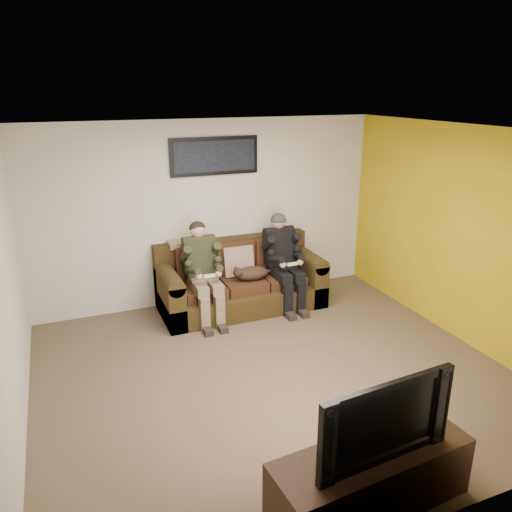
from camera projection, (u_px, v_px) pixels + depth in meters
name	position (u px, v px, depth m)	size (l,w,h in m)	color
floor	(273.00, 373.00, 5.52)	(5.00, 5.00, 0.00)	brown
ceiling	(276.00, 132.00, 4.68)	(5.00, 5.00, 0.00)	silver
wall_back	(209.00, 213.00, 7.07)	(5.00, 5.00, 0.00)	beige
wall_front	(421.00, 373.00, 3.13)	(5.00, 5.00, 0.00)	beige
wall_left	(4.00, 299.00, 4.21)	(4.50, 4.50, 0.00)	beige
wall_right	(464.00, 236.00, 5.99)	(4.50, 4.50, 0.00)	beige
accent_wall_right	(463.00, 236.00, 5.99)	(4.50, 4.50, 0.00)	gold
sofa	(239.00, 282.00, 7.11)	(2.28, 0.98, 0.93)	#362610
throw_pillow	(238.00, 261.00, 7.05)	(0.44, 0.12, 0.41)	#977963
throw_blanket	(185.00, 243.00, 6.93)	(0.47, 0.23, 0.08)	tan
person_left	(203.00, 266.00, 6.61)	(0.51, 0.87, 1.31)	#877054
person_right	(283.00, 255.00, 7.03)	(0.51, 0.86, 1.32)	black
cat	(251.00, 273.00, 6.89)	(0.66, 0.26, 0.24)	#432B1A
framed_poster	(215.00, 156.00, 6.81)	(1.25, 0.05, 0.52)	black
tv_stand	(370.00, 478.00, 3.70)	(1.55, 0.50, 0.49)	#321E10
television	(376.00, 414.00, 3.52)	(1.11, 0.15, 0.64)	black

